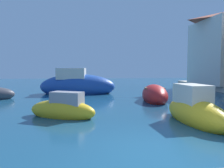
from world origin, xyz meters
The scene contains 5 objects.
ground centered at (0.00, 0.00, 0.00)m, with size 80.00×80.00×0.00m, color navy.
moored_boat_0 centered at (-2.67, 13.35, 0.70)m, with size 6.48×2.90×2.63m.
moored_boat_1 centered at (-2.94, 4.45, 0.35)m, with size 3.32×2.33×1.35m.
moored_boat_2 centered at (2.43, 2.88, 0.46)m, with size 1.61×4.00×1.78m.
moored_boat_5 centered at (2.56, 8.53, 0.39)m, with size 2.04×3.93×1.40m.
Camera 1 is at (-1.89, -5.32, 2.18)m, focal length 35.13 mm.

